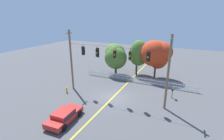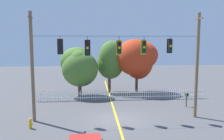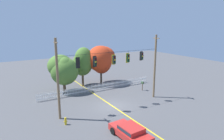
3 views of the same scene
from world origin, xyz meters
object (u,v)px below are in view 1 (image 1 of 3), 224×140
object	(u,v)px
traffic_signal_westbound_side	(97,53)
roadside_mailbox	(173,90)
traffic_signal_northbound_primary	(84,51)
traffic_signal_southbound_primary	(148,57)
traffic_signal_eastbound_side	(115,54)
fire_hydrant	(67,90)
traffic_signal_northbound_secondary	(130,56)
autumn_oak_far_east	(157,53)
autumn_maple_near_fence	(115,56)
parked_car	(64,116)
autumn_maple_mid	(139,54)

from	to	relation	value
traffic_signal_westbound_side	roadside_mailbox	xyz separation A→B (m)	(9.11, 2.97, -4.54)
traffic_signal_northbound_primary	traffic_signal_southbound_primary	xyz separation A→B (m)	(8.42, 0.02, 0.03)
traffic_signal_eastbound_side	fire_hydrant	size ratio (longest dim) A/B	1.89
traffic_signal_eastbound_side	roadside_mailbox	distance (m)	8.62
traffic_signal_westbound_side	roadside_mailbox	size ratio (longest dim) A/B	1.09
traffic_signal_northbound_secondary	roadside_mailbox	distance (m)	7.25
autumn_oak_far_east	autumn_maple_near_fence	bearing A→B (deg)	-168.75
traffic_signal_westbound_side	traffic_signal_northbound_secondary	distance (m)	4.34
traffic_signal_westbound_side	traffic_signal_northbound_secondary	xyz separation A→B (m)	(4.34, -0.00, 0.04)
traffic_signal_eastbound_side	roadside_mailbox	bearing A→B (deg)	23.93
traffic_signal_westbound_side	traffic_signal_northbound_primary	bearing A→B (deg)	-179.46
traffic_signal_eastbound_side	parked_car	size ratio (longest dim) A/B	0.34
roadside_mailbox	traffic_signal_eastbound_side	bearing A→B (deg)	-156.07
traffic_signal_northbound_primary	parked_car	distance (m)	8.69
autumn_maple_mid	autumn_oak_far_east	bearing A→B (deg)	-4.64
autumn_maple_near_fence	parked_car	distance (m)	15.13
traffic_signal_northbound_secondary	fire_hydrant	bearing A→B (deg)	-169.37
autumn_oak_far_east	roadside_mailbox	distance (m)	7.97
autumn_maple_mid	parked_car	xyz separation A→B (m)	(-2.53, -16.43, -3.18)
autumn_maple_mid	fire_hydrant	bearing A→B (deg)	-120.26
traffic_signal_northbound_secondary	autumn_oak_far_east	distance (m)	9.65
autumn_maple_near_fence	autumn_oak_far_east	distance (m)	6.99
traffic_signal_northbound_primary	traffic_signal_northbound_secondary	xyz separation A→B (m)	(6.36, 0.02, -0.06)
traffic_signal_southbound_primary	autumn_maple_mid	bearing A→B (deg)	111.73
traffic_signal_northbound_primary	traffic_signal_northbound_secondary	size ratio (longest dim) A/B	0.96
roadside_mailbox	traffic_signal_westbound_side	bearing A→B (deg)	-161.92
traffic_signal_southbound_primary	roadside_mailbox	size ratio (longest dim) A/B	0.97
traffic_signal_northbound_primary	parked_car	world-z (taller)	traffic_signal_northbound_primary
traffic_signal_westbound_side	traffic_signal_eastbound_side	distance (m)	2.41
autumn_maple_near_fence	fire_hydrant	world-z (taller)	autumn_maple_near_fence
autumn_oak_far_east	fire_hydrant	distance (m)	15.17
traffic_signal_eastbound_side	autumn_oak_far_east	size ratio (longest dim) A/B	0.23
autumn_maple_near_fence	traffic_signal_eastbound_side	bearing A→B (deg)	-66.19
autumn_oak_far_east	roadside_mailbox	world-z (taller)	autumn_oak_far_east
traffic_signal_southbound_primary	traffic_signal_eastbound_side	bearing A→B (deg)	180.00
autumn_maple_mid	traffic_signal_eastbound_side	bearing A→B (deg)	-90.72
traffic_signal_eastbound_side	fire_hydrant	world-z (taller)	traffic_signal_eastbound_side
traffic_signal_northbound_primary	autumn_oak_far_east	bearing A→B (deg)	50.98
autumn_maple_mid	fire_hydrant	xyz separation A→B (m)	(-6.58, -11.27, -3.41)
traffic_signal_westbound_side	traffic_signal_eastbound_side	xyz separation A→B (m)	(2.41, -0.00, 0.01)
autumn_maple_near_fence	autumn_oak_far_east	world-z (taller)	autumn_oak_far_east
traffic_signal_eastbound_side	autumn_maple_near_fence	bearing A→B (deg)	113.81
traffic_signal_southbound_primary	autumn_maple_mid	xyz separation A→B (m)	(-3.87, 9.70, -1.98)
traffic_signal_southbound_primary	parked_car	size ratio (longest dim) A/B	0.31
traffic_signal_northbound_primary	traffic_signal_eastbound_side	xyz separation A→B (m)	(4.43, 0.02, -0.09)
traffic_signal_northbound_primary	fire_hydrant	size ratio (longest dim) A/B	1.77
autumn_maple_near_fence	traffic_signal_northbound_primary	bearing A→B (deg)	-96.03
roadside_mailbox	traffic_signal_northbound_secondary	bearing A→B (deg)	-148.06
parked_car	traffic_signal_northbound_secondary	bearing A→B (deg)	57.18
roadside_mailbox	autumn_maple_mid	bearing A→B (deg)	134.35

